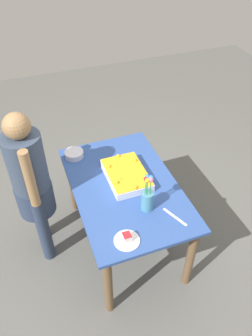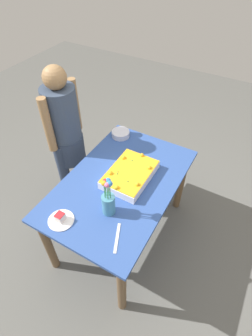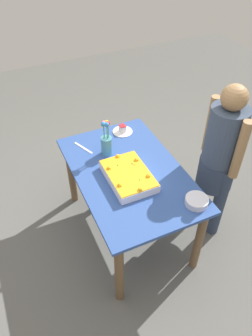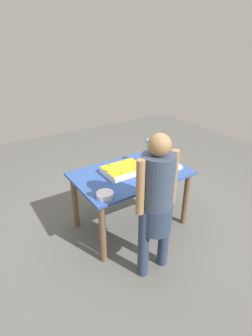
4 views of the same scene
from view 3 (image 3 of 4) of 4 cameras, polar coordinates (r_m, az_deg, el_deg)
name	(u,v)px [view 3 (image 3 of 4)]	position (r m, az deg, el deg)	size (l,w,h in m)	color
ground_plane	(129,229)	(3.26, 0.44, -10.52)	(8.00, 8.00, 0.00)	#5B5B57
dining_table	(129,183)	(2.78, 0.51, -2.57)	(1.34, 0.86, 0.76)	#2F4F96
sheet_cake	(128,176)	(2.60, 0.43, -1.38)	(0.46, 0.32, 0.10)	white
serving_plate_with_slice	(123,130)	(3.11, -0.60, 6.61)	(0.19, 0.19, 0.07)	white
cake_knife	(83,148)	(2.95, -7.45, 3.51)	(0.23, 0.02, 0.00)	silver
flower_vase	(106,142)	(2.80, -3.42, 4.46)	(0.10, 0.10, 0.34)	teal
fruit_bowl	(197,201)	(2.48, 12.20, -5.67)	(0.17, 0.17, 0.06)	silver
person_standing	(220,155)	(2.82, 16.07, 2.19)	(0.45, 0.31, 1.49)	#2A364F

